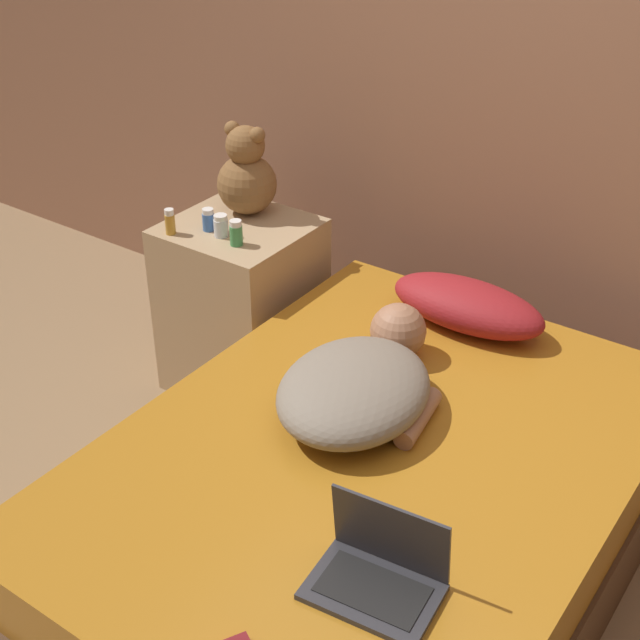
{
  "coord_description": "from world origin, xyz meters",
  "views": [
    {
      "loc": [
        1.01,
        -1.7,
        2.15
      ],
      "look_at": [
        -0.35,
        0.24,
        0.71
      ],
      "focal_mm": 50.0,
      "sensor_mm": 36.0,
      "label": 1
    }
  ],
  "objects_px": {
    "bottle_clear": "(221,226)",
    "bottle_green": "(236,233)",
    "pillow": "(467,305)",
    "person_lying": "(361,382)",
    "bottle_blue": "(208,220)",
    "bottle_amber": "(170,222)",
    "teddy_bear": "(247,175)",
    "laptop": "(379,570)"
  },
  "relations": [
    {
      "from": "bottle_amber",
      "to": "bottle_clear",
      "type": "xyz_separation_m",
      "value": [
        0.17,
        0.09,
        -0.01
      ]
    },
    {
      "from": "person_lying",
      "to": "laptop",
      "type": "height_order",
      "value": "laptop"
    },
    {
      "from": "pillow",
      "to": "laptop",
      "type": "height_order",
      "value": "laptop"
    },
    {
      "from": "bottle_blue",
      "to": "bottle_green",
      "type": "bearing_deg",
      "value": -12.46
    },
    {
      "from": "laptop",
      "to": "teddy_bear",
      "type": "bearing_deg",
      "value": 132.72
    },
    {
      "from": "bottle_clear",
      "to": "person_lying",
      "type": "bearing_deg",
      "value": -23.49
    },
    {
      "from": "pillow",
      "to": "bottle_blue",
      "type": "height_order",
      "value": "bottle_blue"
    },
    {
      "from": "pillow",
      "to": "teddy_bear",
      "type": "height_order",
      "value": "teddy_bear"
    },
    {
      "from": "bottle_amber",
      "to": "pillow",
      "type": "bearing_deg",
      "value": 16.67
    },
    {
      "from": "bottle_amber",
      "to": "bottle_clear",
      "type": "height_order",
      "value": "bottle_amber"
    },
    {
      "from": "bottle_clear",
      "to": "laptop",
      "type": "bearing_deg",
      "value": -36.42
    },
    {
      "from": "laptop",
      "to": "teddy_bear",
      "type": "xyz_separation_m",
      "value": [
        -1.33,
        1.16,
        0.28
      ]
    },
    {
      "from": "pillow",
      "to": "bottle_amber",
      "type": "bearing_deg",
      "value": -163.33
    },
    {
      "from": "bottle_amber",
      "to": "bottle_clear",
      "type": "distance_m",
      "value": 0.19
    },
    {
      "from": "bottle_clear",
      "to": "bottle_blue",
      "type": "bearing_deg",
      "value": 169.63
    },
    {
      "from": "bottle_blue",
      "to": "bottle_green",
      "type": "height_order",
      "value": "bottle_green"
    },
    {
      "from": "teddy_bear",
      "to": "bottle_amber",
      "type": "distance_m",
      "value": 0.35
    },
    {
      "from": "bottle_blue",
      "to": "person_lying",
      "type": "bearing_deg",
      "value": -22.54
    },
    {
      "from": "pillow",
      "to": "bottle_amber",
      "type": "xyz_separation_m",
      "value": [
        -1.07,
        -0.32,
        0.15
      ]
    },
    {
      "from": "pillow",
      "to": "person_lying",
      "type": "distance_m",
      "value": 0.6
    },
    {
      "from": "bottle_clear",
      "to": "bottle_amber",
      "type": "bearing_deg",
      "value": -150.98
    },
    {
      "from": "person_lying",
      "to": "bottle_green",
      "type": "xyz_separation_m",
      "value": [
        -0.76,
        0.35,
        0.14
      ]
    },
    {
      "from": "person_lying",
      "to": "bottle_amber",
      "type": "xyz_separation_m",
      "value": [
        -1.02,
        0.28,
        0.14
      ]
    },
    {
      "from": "person_lying",
      "to": "bottle_blue",
      "type": "bearing_deg",
      "value": 148.16
    },
    {
      "from": "person_lying",
      "to": "teddy_bear",
      "type": "height_order",
      "value": "teddy_bear"
    },
    {
      "from": "person_lying",
      "to": "bottle_amber",
      "type": "bearing_deg",
      "value": 155.39
    },
    {
      "from": "teddy_bear",
      "to": "bottle_amber",
      "type": "height_order",
      "value": "teddy_bear"
    },
    {
      "from": "pillow",
      "to": "bottle_amber",
      "type": "relative_size",
      "value": 5.67
    },
    {
      "from": "pillow",
      "to": "bottle_blue",
      "type": "xyz_separation_m",
      "value": [
        -0.97,
        -0.21,
        0.14
      ]
    },
    {
      "from": "bottle_clear",
      "to": "teddy_bear",
      "type": "bearing_deg",
      "value": 103.85
    },
    {
      "from": "bottle_blue",
      "to": "bottle_clear",
      "type": "distance_m",
      "value": 0.07
    },
    {
      "from": "pillow",
      "to": "bottle_clear",
      "type": "xyz_separation_m",
      "value": [
        -0.9,
        -0.23,
        0.14
      ]
    },
    {
      "from": "bottle_clear",
      "to": "pillow",
      "type": "bearing_deg",
      "value": 14.17
    },
    {
      "from": "pillow",
      "to": "teddy_bear",
      "type": "bearing_deg",
      "value": -179.77
    },
    {
      "from": "bottle_blue",
      "to": "bottle_green",
      "type": "relative_size",
      "value": 0.89
    },
    {
      "from": "person_lying",
      "to": "bottle_blue",
      "type": "relative_size",
      "value": 8.72
    },
    {
      "from": "bottle_blue",
      "to": "bottle_clear",
      "type": "relative_size",
      "value": 1.01
    },
    {
      "from": "bottle_clear",
      "to": "bottle_green",
      "type": "distance_m",
      "value": 0.09
    },
    {
      "from": "teddy_bear",
      "to": "bottle_clear",
      "type": "relative_size",
      "value": 4.18
    },
    {
      "from": "bottle_blue",
      "to": "bottle_amber",
      "type": "distance_m",
      "value": 0.14
    },
    {
      "from": "bottle_amber",
      "to": "bottle_green",
      "type": "height_order",
      "value": "bottle_amber"
    },
    {
      "from": "bottle_amber",
      "to": "bottle_green",
      "type": "bearing_deg",
      "value": 15.07
    }
  ]
}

